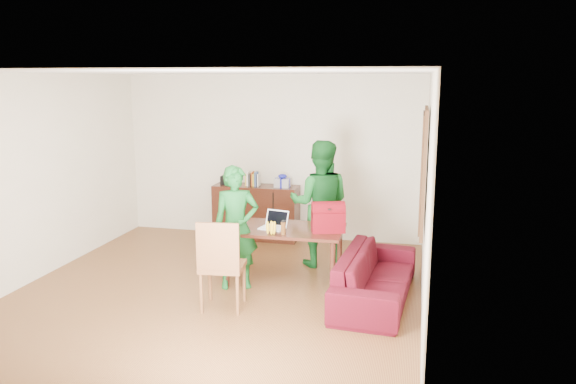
% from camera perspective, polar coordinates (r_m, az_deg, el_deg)
% --- Properties ---
extents(room, '(5.20, 5.70, 2.90)m').
position_cam_1_polar(room, '(6.88, -7.27, 0.30)').
color(room, '#4C2213').
rests_on(room, ground).
extents(table, '(1.55, 0.89, 0.72)m').
position_cam_1_polar(table, '(7.35, -0.36, -4.32)').
color(table, black).
rests_on(table, ground).
extents(chair, '(0.54, 0.52, 1.07)m').
position_cam_1_polar(chair, '(6.63, -6.65, -9.08)').
color(chair, brown).
rests_on(chair, ground).
extents(person_near, '(0.68, 0.57, 1.57)m').
position_cam_1_polar(person_near, '(7.11, -5.28, -3.61)').
color(person_near, '#145D22').
rests_on(person_near, ground).
extents(person_far, '(0.94, 0.76, 1.80)m').
position_cam_1_polar(person_far, '(7.92, 3.27, -1.19)').
color(person_far, '#12541C').
rests_on(person_far, ground).
extents(laptop, '(0.35, 0.28, 0.22)m').
position_cam_1_polar(laptop, '(7.27, -1.62, -3.43)').
color(laptop, white).
rests_on(laptop, table).
extents(bananas, '(0.19, 0.13, 0.06)m').
position_cam_1_polar(bananas, '(7.03, -1.74, -4.05)').
color(bananas, gold).
rests_on(bananas, table).
extents(bottle, '(0.07, 0.07, 0.18)m').
position_cam_1_polar(bottle, '(7.00, -0.49, -3.62)').
color(bottle, '#542F13').
rests_on(bottle, table).
extents(red_bag, '(0.47, 0.35, 0.30)m').
position_cam_1_polar(red_bag, '(7.14, 4.10, -2.83)').
color(red_bag, maroon).
rests_on(red_bag, table).
extents(sofa, '(0.92, 2.05, 0.58)m').
position_cam_1_polar(sofa, '(6.93, 8.89, -8.42)').
color(sofa, '#3A070E').
rests_on(sofa, ground).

